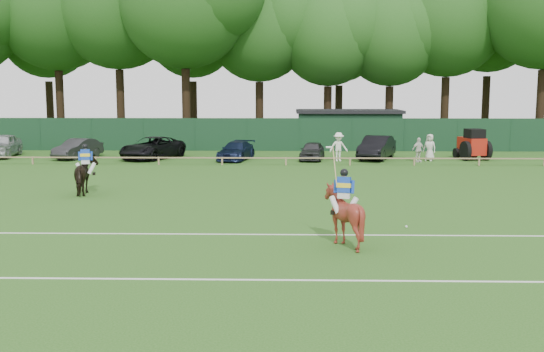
{
  "coord_description": "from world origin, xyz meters",
  "views": [
    {
      "loc": [
        1.1,
        -21.5,
        4.81
      ],
      "look_at": [
        0.5,
        3.0,
        1.4
      ],
      "focal_mm": 42.0,
      "sensor_mm": 36.0,
      "label": 1
    }
  ],
  "objects_px": {
    "sedan_silver": "(2,145)",
    "sedan_grey": "(78,149)",
    "suv_black": "(152,148)",
    "horse_dark": "(86,175)",
    "estate_black": "(377,148)",
    "sedan_navy": "(236,151)",
    "spectator_mid": "(418,150)",
    "spectator_left": "(339,147)",
    "polo_ball": "(406,227)",
    "spectator_right": "(430,147)",
    "utility_shed": "(348,129)",
    "hatch_grey": "(312,151)",
    "horse_chestnut": "(343,216)",
    "tractor": "(473,145)"
  },
  "relations": [
    {
      "from": "hatch_grey",
      "to": "sedan_silver",
      "type": "bearing_deg",
      "value": -174.83
    },
    {
      "from": "utility_shed",
      "to": "spectator_mid",
      "type": "bearing_deg",
      "value": -70.2
    },
    {
      "from": "spectator_mid",
      "to": "suv_black",
      "type": "bearing_deg",
      "value": 149.97
    },
    {
      "from": "sedan_grey",
      "to": "polo_ball",
      "type": "xyz_separation_m",
      "value": [
        18.49,
        -21.35,
        -0.63
      ]
    },
    {
      "from": "spectator_left",
      "to": "utility_shed",
      "type": "distance_m",
      "value": 9.86
    },
    {
      "from": "sedan_silver",
      "to": "sedan_navy",
      "type": "xyz_separation_m",
      "value": [
        16.53,
        -1.49,
        -0.2
      ]
    },
    {
      "from": "sedan_grey",
      "to": "suv_black",
      "type": "relative_size",
      "value": 0.76
    },
    {
      "from": "spectator_left",
      "to": "horse_chestnut",
      "type": "bearing_deg",
      "value": -105.5
    },
    {
      "from": "spectator_mid",
      "to": "utility_shed",
      "type": "bearing_deg",
      "value": 84.67
    },
    {
      "from": "suv_black",
      "to": "estate_black",
      "type": "height_order",
      "value": "estate_black"
    },
    {
      "from": "sedan_navy",
      "to": "spectator_left",
      "type": "relative_size",
      "value": 2.23
    },
    {
      "from": "sedan_silver",
      "to": "estate_black",
      "type": "relative_size",
      "value": 1.0
    },
    {
      "from": "suv_black",
      "to": "spectator_mid",
      "type": "distance_m",
      "value": 17.81
    },
    {
      "from": "estate_black",
      "to": "suv_black",
      "type": "bearing_deg",
      "value": -158.63
    },
    {
      "from": "sedan_navy",
      "to": "spectator_left",
      "type": "height_order",
      "value": "spectator_left"
    },
    {
      "from": "spectator_left",
      "to": "spectator_right",
      "type": "height_order",
      "value": "spectator_left"
    },
    {
      "from": "horse_dark",
      "to": "sedan_navy",
      "type": "distance_m",
      "value": 15.08
    },
    {
      "from": "horse_dark",
      "to": "estate_black",
      "type": "xyz_separation_m",
      "value": [
        15.17,
        14.71,
        -0.09
      ]
    },
    {
      "from": "horse_dark",
      "to": "sedan_silver",
      "type": "xyz_separation_m",
      "value": [
        -10.84,
        15.45,
        -0.07
      ]
    },
    {
      "from": "sedan_grey",
      "to": "suv_black",
      "type": "height_order",
      "value": "suv_black"
    },
    {
      "from": "suv_black",
      "to": "estate_black",
      "type": "xyz_separation_m",
      "value": [
        15.26,
        0.08,
        0.04
      ]
    },
    {
      "from": "spectator_mid",
      "to": "tractor",
      "type": "height_order",
      "value": "tractor"
    },
    {
      "from": "sedan_grey",
      "to": "spectator_left",
      "type": "xyz_separation_m",
      "value": [
        17.73,
        -1.2,
        0.28
      ]
    },
    {
      "from": "sedan_navy",
      "to": "hatch_grey",
      "type": "distance_m",
      "value": 5.1
    },
    {
      "from": "sedan_navy",
      "to": "sedan_silver",
      "type": "bearing_deg",
      "value": -172.42
    },
    {
      "from": "sedan_grey",
      "to": "suv_black",
      "type": "distance_m",
      "value": 5.15
    },
    {
      "from": "estate_black",
      "to": "sedan_grey",
      "type": "bearing_deg",
      "value": -158.77
    },
    {
      "from": "horse_dark",
      "to": "suv_black",
      "type": "distance_m",
      "value": 14.63
    },
    {
      "from": "suv_black",
      "to": "tractor",
      "type": "height_order",
      "value": "tractor"
    },
    {
      "from": "spectator_left",
      "to": "spectator_right",
      "type": "distance_m",
      "value": 6.05
    },
    {
      "from": "horse_dark",
      "to": "sedan_grey",
      "type": "xyz_separation_m",
      "value": [
        -5.24,
        14.65,
        -0.21
      ]
    },
    {
      "from": "spectator_right",
      "to": "utility_shed",
      "type": "bearing_deg",
      "value": 152.98
    },
    {
      "from": "sedan_grey",
      "to": "suv_black",
      "type": "bearing_deg",
      "value": 18.13
    },
    {
      "from": "sedan_silver",
      "to": "suv_black",
      "type": "relative_size",
      "value": 0.89
    },
    {
      "from": "sedan_silver",
      "to": "sedan_grey",
      "type": "xyz_separation_m",
      "value": [
        5.6,
        -0.79,
        -0.14
      ]
    },
    {
      "from": "hatch_grey",
      "to": "spectator_mid",
      "type": "distance_m",
      "value": 6.94
    },
    {
      "from": "horse_chestnut",
      "to": "tractor",
      "type": "xyz_separation_m",
      "value": [
        10.72,
        23.74,
        0.06
      ]
    },
    {
      "from": "spectator_left",
      "to": "sedan_silver",
      "type": "bearing_deg",
      "value": 163.75
    },
    {
      "from": "horse_chestnut",
      "to": "sedan_grey",
      "type": "relative_size",
      "value": 0.46
    },
    {
      "from": "sedan_grey",
      "to": "utility_shed",
      "type": "bearing_deg",
      "value": 42.24
    },
    {
      "from": "sedan_grey",
      "to": "horse_dark",
      "type": "bearing_deg",
      "value": -51.94
    },
    {
      "from": "horse_dark",
      "to": "horse_chestnut",
      "type": "height_order",
      "value": "horse_chestnut"
    },
    {
      "from": "horse_chestnut",
      "to": "utility_shed",
      "type": "xyz_separation_m",
      "value": [
        3.18,
        32.38,
        0.61
      ]
    },
    {
      "from": "spectator_mid",
      "to": "estate_black",
      "type": "bearing_deg",
      "value": 122.04
    },
    {
      "from": "horse_dark",
      "to": "polo_ball",
      "type": "xyz_separation_m",
      "value": [
        13.26,
        -6.7,
        -0.83
      ]
    },
    {
      "from": "horse_chestnut",
      "to": "spectator_right",
      "type": "xyz_separation_m",
      "value": [
        7.68,
        22.96,
        -0.04
      ]
    },
    {
      "from": "horse_dark",
      "to": "estate_black",
      "type": "height_order",
      "value": "horse_dark"
    },
    {
      "from": "spectator_left",
      "to": "spectator_right",
      "type": "xyz_separation_m",
      "value": [
        6.04,
        0.31,
        -0.06
      ]
    },
    {
      "from": "sedan_navy",
      "to": "utility_shed",
      "type": "xyz_separation_m",
      "value": [
        8.34,
        9.21,
        0.92
      ]
    },
    {
      "from": "spectator_left",
      "to": "spectator_mid",
      "type": "relative_size",
      "value": 1.19
    }
  ]
}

